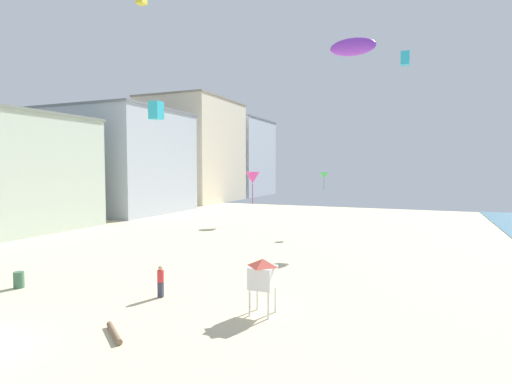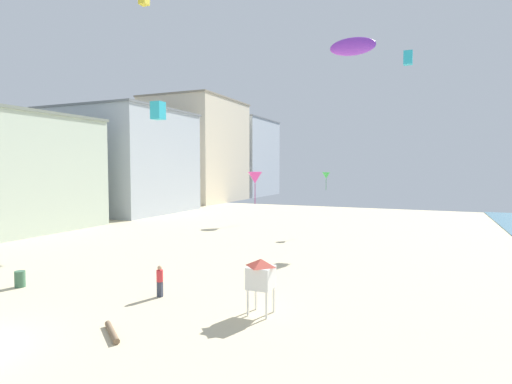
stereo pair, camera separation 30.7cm
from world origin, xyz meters
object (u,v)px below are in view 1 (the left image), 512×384
(kite_cyan_box, at_px, (156,110))
(kite_magenta_delta, at_px, (253,178))
(kite_cyan_box_2, at_px, (405,58))
(kite_flyer, at_px, (161,280))
(beach_trash_bin, at_px, (19,280))
(kite_green_delta, at_px, (324,176))
(lifeguard_stand, at_px, (263,274))
(kite_purple_parafoil, at_px, (353,47))
(driftwood_log, at_px, (114,333))

(kite_cyan_box, xyz_separation_m, kite_magenta_delta, (3.25, 14.43, -6.32))
(kite_cyan_box_2, bearing_deg, kite_flyer, -109.35)
(kite_flyer, bearing_deg, beach_trash_bin, 82.84)
(beach_trash_bin, xyz_separation_m, kite_green_delta, (11.13, 25.71, 5.42))
(kite_flyer, bearing_deg, lifeguard_stand, -110.85)
(kite_flyer, height_order, kite_magenta_delta, kite_magenta_delta)
(kite_cyan_box_2, bearing_deg, beach_trash_bin, -120.96)
(kite_purple_parafoil, bearing_deg, kite_flyer, -144.77)
(driftwood_log, height_order, kite_magenta_delta, kite_magenta_delta)
(lifeguard_stand, bearing_deg, kite_cyan_box_2, 80.66)
(kite_cyan_box, bearing_deg, driftwood_log, -58.43)
(lifeguard_stand, relative_size, driftwood_log, 1.22)
(lifeguard_stand, height_order, kite_magenta_delta, kite_magenta_delta)
(beach_trash_bin, xyz_separation_m, kite_cyan_box_2, (18.49, 30.83, 17.74))
(kite_flyer, height_order, driftwood_log, kite_flyer)
(kite_green_delta, bearing_deg, driftwood_log, -93.37)
(kite_magenta_delta, bearing_deg, lifeguard_stand, -66.08)
(beach_trash_bin, xyz_separation_m, driftwood_log, (9.44, -3.06, -0.33))
(beach_trash_bin, height_order, kite_purple_parafoil, kite_purple_parafoil)
(beach_trash_bin, relative_size, kite_cyan_box_2, 0.65)
(driftwood_log, distance_m, kite_magenta_delta, 33.89)
(kite_cyan_box, relative_size, kite_magenta_delta, 0.41)
(kite_flyer, distance_m, kite_magenta_delta, 28.95)
(kite_cyan_box, distance_m, kite_green_delta, 17.70)
(lifeguard_stand, height_order, kite_green_delta, kite_green_delta)
(kite_green_delta, height_order, kite_magenta_delta, kite_green_delta)
(kite_green_delta, bearing_deg, kite_purple_parafoil, -72.36)
(driftwood_log, bearing_deg, kite_flyer, 104.06)
(driftwood_log, height_order, kite_cyan_box_2, kite_cyan_box_2)
(kite_green_delta, distance_m, kite_magenta_delta, 10.28)
(kite_flyer, relative_size, kite_cyan_box, 1.04)
(kite_cyan_box, distance_m, kite_purple_parafoil, 19.98)
(kite_cyan_box_2, bearing_deg, kite_green_delta, -145.19)
(beach_trash_bin, distance_m, kite_magenta_delta, 29.93)
(kite_purple_parafoil, xyz_separation_m, kite_cyan_box_2, (1.64, 23.09, 4.85))
(kite_flyer, bearing_deg, kite_magenta_delta, -5.05)
(kite_magenta_delta, bearing_deg, kite_cyan_box, -102.71)
(lifeguard_stand, distance_m, kite_purple_parafoil, 13.42)
(beach_trash_bin, distance_m, kite_green_delta, 28.53)
(kite_flyer, xyz_separation_m, lifeguard_stand, (5.74, -0.23, 0.92))
(lifeguard_stand, distance_m, kite_cyan_box, 23.02)
(beach_trash_bin, bearing_deg, kite_green_delta, 66.59)
(kite_purple_parafoil, bearing_deg, kite_cyan_box_2, 85.93)
(driftwood_log, bearing_deg, kite_green_delta, 86.63)
(kite_cyan_box_2, bearing_deg, kite_cyan_box, -141.95)
(kite_flyer, bearing_deg, driftwood_log, 175.49)
(beach_trash_bin, height_order, driftwood_log, beach_trash_bin)
(lifeguard_stand, xyz_separation_m, driftwood_log, (-4.56, -4.50, -1.72))
(kite_cyan_box_2, bearing_deg, lifeguard_stand, -98.70)
(driftwood_log, relative_size, kite_magenta_delta, 0.53)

